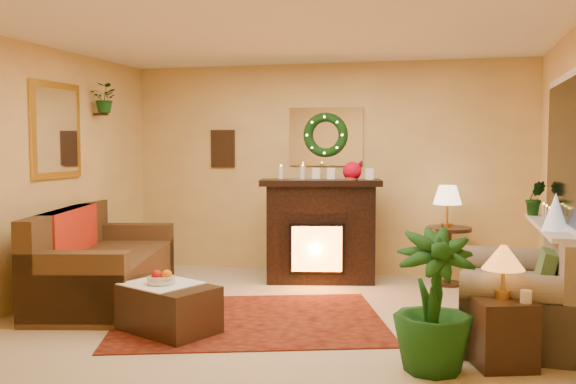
% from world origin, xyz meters
% --- Properties ---
extents(floor, '(5.00, 5.00, 0.00)m').
position_xyz_m(floor, '(0.00, 0.00, 0.00)').
color(floor, beige).
rests_on(floor, ground).
extents(ceiling, '(5.00, 5.00, 0.00)m').
position_xyz_m(ceiling, '(0.00, 0.00, 2.60)').
color(ceiling, white).
rests_on(ceiling, ground).
extents(wall_back, '(5.00, 5.00, 0.00)m').
position_xyz_m(wall_back, '(0.00, 2.25, 1.30)').
color(wall_back, '#EFD88C').
rests_on(wall_back, ground).
extents(wall_front, '(5.00, 5.00, 0.00)m').
position_xyz_m(wall_front, '(0.00, -2.25, 1.30)').
color(wall_front, '#EFD88C').
rests_on(wall_front, ground).
extents(wall_left, '(4.50, 4.50, 0.00)m').
position_xyz_m(wall_left, '(-2.50, 0.00, 1.30)').
color(wall_left, '#EFD88C').
rests_on(wall_left, ground).
extents(area_rug, '(2.86, 2.48, 0.01)m').
position_xyz_m(area_rug, '(-0.25, -0.10, 0.01)').
color(area_rug, maroon).
rests_on(area_rug, floor).
extents(sofa, '(1.46, 2.36, 0.95)m').
position_xyz_m(sofa, '(-1.92, 0.28, 0.43)').
color(sofa, brown).
rests_on(sofa, floor).
extents(red_throw, '(0.77, 1.26, 0.02)m').
position_xyz_m(red_throw, '(-1.96, 0.41, 0.46)').
color(red_throw, red).
rests_on(red_throw, sofa).
extents(fireplace, '(1.29, 0.65, 1.13)m').
position_xyz_m(fireplace, '(0.05, 1.66, 0.55)').
color(fireplace, '#352111').
rests_on(fireplace, floor).
extents(poinsettia, '(0.21, 0.21, 0.21)m').
position_xyz_m(poinsettia, '(0.42, 1.65, 1.30)').
color(poinsettia, '#BF001D').
rests_on(poinsettia, fireplace).
extents(mantel_candle_a, '(0.06, 0.06, 0.18)m').
position_xyz_m(mantel_candle_a, '(-0.42, 1.65, 1.26)').
color(mantel_candle_a, white).
rests_on(mantel_candle_a, fireplace).
extents(mantel_candle_b, '(0.06, 0.06, 0.19)m').
position_xyz_m(mantel_candle_b, '(-0.16, 1.66, 1.26)').
color(mantel_candle_b, white).
rests_on(mantel_candle_b, fireplace).
extents(mantel_mirror, '(0.92, 0.02, 0.72)m').
position_xyz_m(mantel_mirror, '(0.00, 2.23, 1.70)').
color(mantel_mirror, white).
rests_on(mantel_mirror, wall_back).
extents(wreath, '(0.55, 0.11, 0.55)m').
position_xyz_m(wreath, '(0.00, 2.19, 1.72)').
color(wreath, '#194719').
rests_on(wreath, wall_back).
extents(wall_art, '(0.32, 0.03, 0.48)m').
position_xyz_m(wall_art, '(-1.35, 2.23, 1.55)').
color(wall_art, '#381E11').
rests_on(wall_art, wall_back).
extents(gold_mirror, '(0.03, 0.84, 1.00)m').
position_xyz_m(gold_mirror, '(-2.48, 0.30, 1.75)').
color(gold_mirror, gold).
rests_on(gold_mirror, wall_left).
extents(hanging_plant, '(0.33, 0.28, 0.36)m').
position_xyz_m(hanging_plant, '(-2.34, 1.05, 1.97)').
color(hanging_plant, '#194719').
rests_on(hanging_plant, wall_left).
extents(loveseat, '(0.94, 1.56, 0.89)m').
position_xyz_m(loveseat, '(2.06, 0.00, 0.42)').
color(loveseat, gray).
rests_on(loveseat, floor).
extents(window_frame, '(0.03, 1.86, 1.36)m').
position_xyz_m(window_frame, '(2.48, 0.55, 1.55)').
color(window_frame, white).
rests_on(window_frame, wall_right).
extents(window_glass, '(0.02, 1.70, 1.22)m').
position_xyz_m(window_glass, '(2.47, 0.55, 1.55)').
color(window_glass, black).
rests_on(window_glass, wall_right).
extents(window_sill, '(0.22, 1.86, 0.04)m').
position_xyz_m(window_sill, '(2.38, 0.55, 0.87)').
color(window_sill, white).
rests_on(window_sill, wall_right).
extents(mini_tree, '(0.22, 0.22, 0.33)m').
position_xyz_m(mini_tree, '(2.37, 0.13, 1.04)').
color(mini_tree, silver).
rests_on(mini_tree, window_sill).
extents(sill_plant, '(0.25, 0.20, 0.46)m').
position_xyz_m(sill_plant, '(2.34, 1.27, 1.08)').
color(sill_plant, '#13370E').
rests_on(sill_plant, window_sill).
extents(side_table_round, '(0.68, 0.68, 0.67)m').
position_xyz_m(side_table_round, '(1.50, 1.87, 0.32)').
color(side_table_round, black).
rests_on(side_table_round, floor).
extents(lamp_cream, '(0.32, 0.32, 0.49)m').
position_xyz_m(lamp_cream, '(1.48, 1.86, 0.88)').
color(lamp_cream, '#FFDEAC').
rests_on(lamp_cream, side_table_round).
extents(end_table_square, '(0.51, 0.51, 0.49)m').
position_xyz_m(end_table_square, '(1.90, -0.80, 0.27)').
color(end_table_square, black).
rests_on(end_table_square, floor).
extents(lamp_tiffany, '(0.31, 0.31, 0.45)m').
position_xyz_m(lamp_tiffany, '(1.89, -0.77, 0.74)').
color(lamp_tiffany, orange).
rests_on(lamp_tiffany, end_table_square).
extents(coffee_table, '(1.10, 0.89, 0.41)m').
position_xyz_m(coffee_table, '(-0.88, -0.59, 0.21)').
color(coffee_table, '#52301B').
rests_on(coffee_table, floor).
extents(fruit_bowl, '(0.24, 0.24, 0.05)m').
position_xyz_m(fruit_bowl, '(-0.87, -0.62, 0.45)').
color(fruit_bowl, silver).
rests_on(fruit_bowl, coffee_table).
extents(floor_palm, '(2.08, 2.08, 3.02)m').
position_xyz_m(floor_palm, '(1.41, -1.03, 0.45)').
color(floor_palm, '#26552A').
rests_on(floor_palm, floor).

